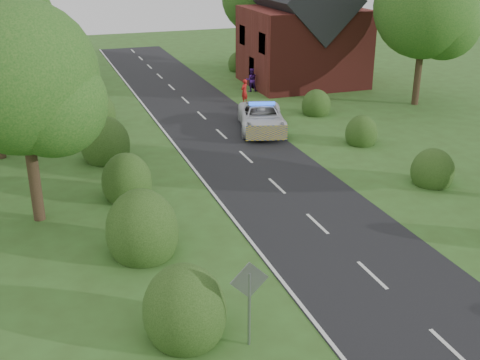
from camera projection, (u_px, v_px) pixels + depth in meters
name	position (u px, v px, depth m)	size (l,w,h in m)	color
ground	(451.00, 349.00, 15.99)	(120.00, 120.00, 0.00)	#3A5B24
road	(253.00, 164.00, 29.11)	(6.00, 70.00, 0.02)	black
road_markings	(236.00, 183.00, 26.79)	(4.96, 70.00, 0.01)	white
hedgerow_left	(129.00, 193.00, 23.93)	(2.75, 50.41, 3.00)	#1F3F14
hedgerow_right	(416.00, 163.00, 27.62)	(2.10, 45.78, 2.10)	#1F3F14
tree_left_a	(29.00, 84.00, 21.35)	(5.74, 5.60, 8.38)	#332316
tree_left_d	(12.00, 2.00, 45.57)	(6.15, 6.00, 8.89)	#332316
tree_right_b	(430.00, 11.00, 37.27)	(6.56, 6.40, 9.40)	#332316
tree_right_c	(261.00, 0.00, 49.95)	(6.15, 6.00, 8.58)	#332316
road_sign	(249.00, 292.00, 15.58)	(1.06, 0.08, 2.53)	gray
house	(303.00, 32.00, 43.73)	(8.00, 7.40, 9.17)	maroon
police_van	(262.00, 118.00, 33.95)	(3.79, 5.78, 1.62)	silver
pedestrian_red	(244.00, 91.00, 39.48)	(0.58, 0.38, 1.60)	red
pedestrian_purple	(251.00, 80.00, 42.57)	(0.80, 0.63, 1.65)	#471A7B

